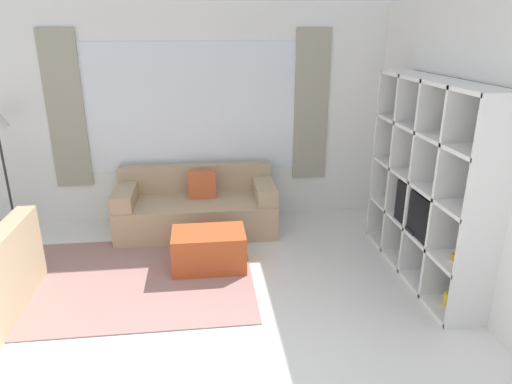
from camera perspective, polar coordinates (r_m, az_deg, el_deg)
wall_back at (r=5.89m, az=-7.94°, el=9.48°), size 6.10×0.11×2.70m
wall_right at (r=4.84m, az=22.84°, el=5.80°), size 0.07×4.57×2.70m
area_rug at (r=4.87m, az=-16.73°, el=-10.44°), size 2.67×1.80×0.01m
shelving_unit at (r=4.74m, az=20.89°, el=0.99°), size 0.38×1.94×1.96m
couch_main at (r=5.73m, az=-7.42°, el=-1.94°), size 1.92×0.86×0.76m
ottoman at (r=4.84m, az=-5.90°, el=-7.19°), size 0.76×0.49×0.41m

